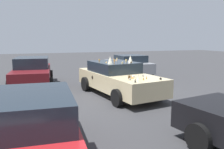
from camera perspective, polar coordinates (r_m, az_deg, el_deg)
ground_plane at (r=9.96m, az=1.63°, el=-5.03°), size 60.00×60.00×0.00m
art_car_decorated at (r=9.89m, az=1.40°, el=-0.94°), size 4.87×2.57×1.68m
parked_sedan_near_right at (r=12.27m, az=-18.92°, el=0.57°), size 4.23×2.25×1.45m
parked_sedan_behind_left at (r=15.10m, az=4.01°, el=2.34°), size 4.01×2.19×1.34m
parked_sedan_row_back_center at (r=4.58m, az=-20.45°, el=-12.83°), size 4.40×2.23×1.48m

